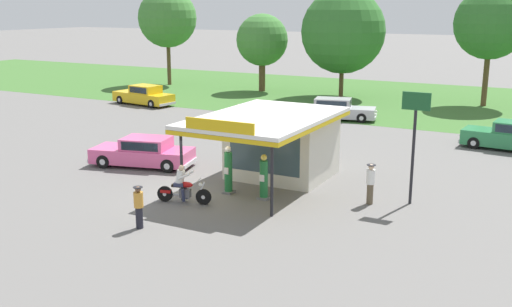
# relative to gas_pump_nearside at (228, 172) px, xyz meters

# --- Properties ---
(ground_plane) EXTENTS (300.00, 300.00, 0.00)m
(ground_plane) POSITION_rel_gas_pump_nearside_xyz_m (-1.05, -0.89, -0.94)
(ground_plane) COLOR slate
(grass_verge_strip) EXTENTS (120.00, 24.00, 0.01)m
(grass_verge_strip) POSITION_rel_gas_pump_nearside_xyz_m (-1.05, 29.11, -0.94)
(grass_verge_strip) COLOR #3D6B2D
(grass_verge_strip) RESTS_ON ground
(service_station_kiosk) EXTENTS (4.98, 7.72, 3.58)m
(service_station_kiosk) POSITION_rel_gas_pump_nearside_xyz_m (0.84, 3.12, 0.86)
(service_station_kiosk) COLOR beige
(service_station_kiosk) RESTS_ON ground
(gas_pump_nearside) EXTENTS (0.44, 0.44, 2.06)m
(gas_pump_nearside) POSITION_rel_gas_pump_nearside_xyz_m (0.00, 0.00, 0.00)
(gas_pump_nearside) COLOR slate
(gas_pump_nearside) RESTS_ON ground
(gas_pump_offside) EXTENTS (0.44, 0.44, 1.90)m
(gas_pump_offside) POSITION_rel_gas_pump_nearside_xyz_m (1.68, -0.00, -0.08)
(gas_pump_offside) COLOR slate
(gas_pump_offside) RESTS_ON ground
(motorcycle_with_rider) EXTENTS (2.25, 0.82, 1.58)m
(motorcycle_with_rider) POSITION_rel_gas_pump_nearside_xyz_m (-0.97, -1.95, -0.29)
(motorcycle_with_rider) COLOR black
(motorcycle_with_rider) RESTS_ON ground
(featured_classic_sedan) EXTENTS (5.41, 3.04, 1.45)m
(featured_classic_sedan) POSITION_rel_gas_pump_nearside_xyz_m (-6.00, 1.87, -0.27)
(featured_classic_sedan) COLOR #E55993
(featured_classic_sedan) RESTS_ON ground
(parked_car_second_row_spare) EXTENTS (5.70, 2.60, 1.58)m
(parked_car_second_row_spare) POSITION_rel_gas_pump_nearside_xyz_m (-17.87, 16.93, -0.23)
(parked_car_second_row_spare) COLOR gold
(parked_car_second_row_spare) RESTS_ON ground
(parked_car_back_row_left) EXTENTS (5.07, 2.18, 1.58)m
(parked_car_back_row_left) POSITION_rel_gas_pump_nearside_xyz_m (9.65, 14.10, -0.23)
(parked_car_back_row_left) COLOR #2D844C
(parked_car_back_row_left) RESTS_ON ground
(parked_car_back_row_centre_left) EXTENTS (5.74, 2.97, 1.48)m
(parked_car_back_row_centre_left) POSITION_rel_gas_pump_nearside_xyz_m (-1.98, 18.11, -0.26)
(parked_car_back_row_centre_left) COLOR #B7B7BC
(parked_car_back_row_centre_left) RESTS_ON ground
(bystander_admiring_sedan) EXTENTS (0.34, 0.34, 1.62)m
(bystander_admiring_sedan) POSITION_rel_gas_pump_nearside_xyz_m (-6.32, 12.02, -0.10)
(bystander_admiring_sedan) COLOR brown
(bystander_admiring_sedan) RESTS_ON ground
(bystander_strolling_foreground) EXTENTS (0.34, 0.34, 1.56)m
(bystander_strolling_foreground) POSITION_rel_gas_pump_nearside_xyz_m (-0.74, -5.01, -0.11)
(bystander_strolling_foreground) COLOR black
(bystander_strolling_foreground) RESTS_ON ground
(bystander_leaning_by_kiosk) EXTENTS (0.36, 0.36, 1.66)m
(bystander_leaning_by_kiosk) POSITION_rel_gas_pump_nearside_xyz_m (5.72, 1.46, -0.06)
(bystander_leaning_by_kiosk) COLOR brown
(bystander_leaning_by_kiosk) RESTS_ON ground
(tree_oak_distant_spare) EXTENTS (5.75, 5.91, 9.44)m
(tree_oak_distant_spare) POSITION_rel_gas_pump_nearside_xyz_m (-23.61, 28.36, 5.44)
(tree_oak_distant_spare) COLOR brown
(tree_oak_distant_spare) RESTS_ON ground
(tree_oak_left) EXTENTS (7.14, 7.14, 9.20)m
(tree_oak_left) POSITION_rel_gas_pump_nearside_xyz_m (-5.26, 28.16, 4.68)
(tree_oak_left) COLOR brown
(tree_oak_left) RESTS_ON ground
(tree_oak_right) EXTENTS (5.57, 5.57, 9.22)m
(tree_oak_right) POSITION_rel_gas_pump_nearside_xyz_m (6.35, 29.11, 5.47)
(tree_oak_right) COLOR brown
(tree_oak_right) RESTS_ON ground
(tree_oak_centre) EXTENTS (4.73, 4.73, 7.07)m
(tree_oak_centre) POSITION_rel_gas_pump_nearside_xyz_m (-13.08, 28.35, 3.73)
(tree_oak_centre) COLOR brown
(tree_oak_centre) RESTS_ON ground
(roadside_pole_sign) EXTENTS (1.10, 0.12, 4.51)m
(roadside_pole_sign) POSITION_rel_gas_pump_nearside_xyz_m (7.14, 2.26, 2.15)
(roadside_pole_sign) COLOR black
(roadside_pole_sign) RESTS_ON ground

